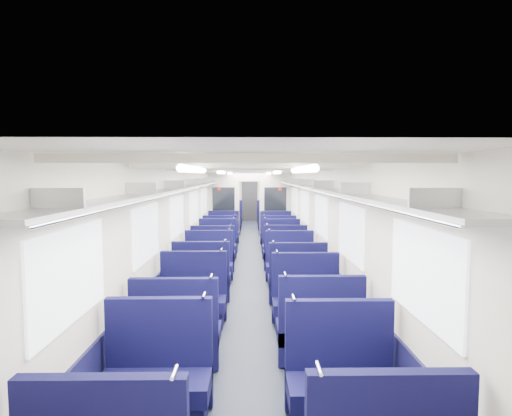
# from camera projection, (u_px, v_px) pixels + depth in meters

# --- Properties ---
(floor) EXTENTS (2.80, 18.00, 0.01)m
(floor) POSITION_uv_depth(u_px,v_px,m) (249.00, 258.00, 10.75)
(floor) COLOR black
(floor) RESTS_ON ground
(ceiling) EXTENTS (2.80, 18.00, 0.01)m
(ceiling) POSITION_uv_depth(u_px,v_px,m) (249.00, 170.00, 10.57)
(ceiling) COLOR silver
(ceiling) RESTS_ON wall_left
(wall_left) EXTENTS (0.02, 18.00, 2.35)m
(wall_left) POSITION_uv_depth(u_px,v_px,m) (196.00, 214.00, 10.64)
(wall_left) COLOR beige
(wall_left) RESTS_ON floor
(dado_left) EXTENTS (0.03, 17.90, 0.70)m
(dado_left) POSITION_uv_depth(u_px,v_px,m) (197.00, 245.00, 10.71)
(dado_left) COLOR black
(dado_left) RESTS_ON floor
(wall_right) EXTENTS (0.02, 18.00, 2.35)m
(wall_right) POSITION_uv_depth(u_px,v_px,m) (302.00, 214.00, 10.68)
(wall_right) COLOR beige
(wall_right) RESTS_ON floor
(dado_right) EXTENTS (0.03, 17.90, 0.70)m
(dado_right) POSITION_uv_depth(u_px,v_px,m) (301.00, 245.00, 10.75)
(dado_right) COLOR black
(dado_right) RESTS_ON floor
(wall_far) EXTENTS (2.80, 0.02, 2.35)m
(wall_far) POSITION_uv_depth(u_px,v_px,m) (250.00, 196.00, 19.63)
(wall_far) COLOR beige
(wall_far) RESTS_ON floor
(luggage_rack_left) EXTENTS (0.36, 17.40, 0.18)m
(luggage_rack_left) POSITION_uv_depth(u_px,v_px,m) (203.00, 184.00, 10.58)
(luggage_rack_left) COLOR #B2B5BA
(luggage_rack_left) RESTS_ON wall_left
(luggage_rack_right) EXTENTS (0.36, 17.40, 0.18)m
(luggage_rack_right) POSITION_uv_depth(u_px,v_px,m) (295.00, 184.00, 10.61)
(luggage_rack_right) COLOR #B2B5BA
(luggage_rack_right) RESTS_ON wall_right
(windows) EXTENTS (2.78, 15.60, 0.75)m
(windows) POSITION_uv_depth(u_px,v_px,m) (249.00, 206.00, 10.18)
(windows) COLOR white
(windows) RESTS_ON wall_left
(ceiling_fittings) EXTENTS (2.70, 16.06, 0.11)m
(ceiling_fittings) POSITION_uv_depth(u_px,v_px,m) (249.00, 172.00, 10.31)
(ceiling_fittings) COLOR beige
(ceiling_fittings) RESTS_ON ceiling
(end_door) EXTENTS (0.75, 0.06, 2.00)m
(end_door) POSITION_uv_depth(u_px,v_px,m) (250.00, 200.00, 19.58)
(end_door) COLOR black
(end_door) RESTS_ON floor
(bulkhead) EXTENTS (2.80, 0.10, 2.35)m
(bulkhead) POSITION_uv_depth(u_px,v_px,m) (249.00, 204.00, 13.73)
(bulkhead) COLOR beige
(bulkhead) RESTS_ON floor
(seat_2) EXTENTS (0.98, 0.54, 1.10)m
(seat_2) POSITION_uv_depth(u_px,v_px,m) (157.00, 381.00, 3.66)
(seat_2) COLOR #0B0B37
(seat_2) RESTS_ON floor
(seat_3) EXTENTS (0.98, 0.54, 1.10)m
(seat_3) POSITION_uv_depth(u_px,v_px,m) (341.00, 385.00, 3.60)
(seat_3) COLOR #0B0B37
(seat_3) RESTS_ON floor
(seat_4) EXTENTS (0.98, 0.54, 1.10)m
(seat_4) POSITION_uv_depth(u_px,v_px,m) (177.00, 338.00, 4.64)
(seat_4) COLOR #0B0B37
(seat_4) RESTS_ON floor
(seat_5) EXTENTS (0.98, 0.54, 1.10)m
(seat_5) POSITION_uv_depth(u_px,v_px,m) (319.00, 334.00, 4.75)
(seat_5) COLOR #0B0B37
(seat_5) RESTS_ON floor
(seat_6) EXTENTS (0.98, 0.54, 1.10)m
(seat_6) POSITION_uv_depth(u_px,v_px,m) (193.00, 302.00, 5.96)
(seat_6) COLOR #0B0B37
(seat_6) RESTS_ON floor
(seat_7) EXTENTS (0.98, 0.54, 1.10)m
(seat_7) POSITION_uv_depth(u_px,v_px,m) (306.00, 304.00, 5.84)
(seat_7) COLOR #0B0B37
(seat_7) RESTS_ON floor
(seat_8) EXTENTS (0.98, 0.54, 1.10)m
(seat_8) POSITION_uv_depth(u_px,v_px,m) (202.00, 281.00, 7.10)
(seat_8) COLOR #0B0B37
(seat_8) RESTS_ON floor
(seat_9) EXTENTS (0.98, 0.54, 1.10)m
(seat_9) POSITION_uv_depth(u_px,v_px,m) (297.00, 283.00, 6.99)
(seat_9) COLOR #0B0B37
(seat_9) RESTS_ON floor
(seat_10) EXTENTS (0.98, 0.54, 1.10)m
(seat_10) POSITION_uv_depth(u_px,v_px,m) (209.00, 267.00, 8.24)
(seat_10) COLOR #0B0B37
(seat_10) RESTS_ON floor
(seat_11) EXTENTS (0.98, 0.54, 1.10)m
(seat_11) POSITION_uv_depth(u_px,v_px,m) (290.00, 267.00, 8.20)
(seat_11) COLOR #0B0B37
(seat_11) RESTS_ON floor
(seat_12) EXTENTS (0.98, 0.54, 1.10)m
(seat_12) POSITION_uv_depth(u_px,v_px,m) (213.00, 257.00, 9.28)
(seat_12) COLOR #0B0B37
(seat_12) RESTS_ON floor
(seat_13) EXTENTS (0.98, 0.54, 1.10)m
(seat_13) POSITION_uv_depth(u_px,v_px,m) (285.00, 256.00, 9.39)
(seat_13) COLOR #0B0B37
(seat_13) RESTS_ON floor
(seat_14) EXTENTS (0.98, 0.54, 1.10)m
(seat_14) POSITION_uv_depth(u_px,v_px,m) (218.00, 247.00, 10.52)
(seat_14) COLOR #0B0B37
(seat_14) RESTS_ON floor
(seat_15) EXTENTS (0.98, 0.54, 1.10)m
(seat_15) POSITION_uv_depth(u_px,v_px,m) (281.00, 247.00, 10.44)
(seat_15) COLOR #0B0B37
(seat_15) RESTS_ON floor
(seat_16) EXTENTS (0.98, 0.54, 1.10)m
(seat_16) POSITION_uv_depth(u_px,v_px,m) (221.00, 240.00, 11.59)
(seat_16) COLOR #0B0B37
(seat_16) RESTS_ON floor
(seat_17) EXTENTS (0.98, 0.54, 1.10)m
(seat_17) POSITION_uv_depth(u_px,v_px,m) (278.00, 241.00, 11.55)
(seat_17) COLOR #0B0B37
(seat_17) RESTS_ON floor
(seat_18) EXTENTS (0.98, 0.54, 1.10)m
(seat_18) POSITION_uv_depth(u_px,v_px,m) (223.00, 234.00, 12.84)
(seat_18) COLOR #0B0B37
(seat_18) RESTS_ON floor
(seat_19) EXTENTS (0.98, 0.54, 1.10)m
(seat_19) POSITION_uv_depth(u_px,v_px,m) (276.00, 235.00, 12.70)
(seat_19) COLOR #0B0B37
(seat_19) RESTS_ON floor
(seat_20) EXTENTS (0.98, 0.54, 1.10)m
(seat_20) POSITION_uv_depth(u_px,v_px,m) (227.00, 226.00, 14.88)
(seat_20) COLOR #0B0B37
(seat_20) RESTS_ON floor
(seat_21) EXTENTS (0.98, 0.54, 1.10)m
(seat_21) POSITION_uv_depth(u_px,v_px,m) (272.00, 226.00, 14.82)
(seat_21) COLOR #0B0B37
(seat_21) RESTS_ON floor
(seat_22) EXTENTS (0.98, 0.54, 1.10)m
(seat_22) POSITION_uv_depth(u_px,v_px,m) (229.00, 223.00, 15.92)
(seat_22) COLOR #0B0B37
(seat_22) RESTS_ON floor
(seat_23) EXTENTS (0.98, 0.54, 1.10)m
(seat_23) POSITION_uv_depth(u_px,v_px,m) (271.00, 223.00, 15.95)
(seat_23) COLOR #0B0B37
(seat_23) RESTS_ON floor
(seat_24) EXTENTS (0.98, 0.54, 1.10)m
(seat_24) POSITION_uv_depth(u_px,v_px,m) (230.00, 219.00, 17.14)
(seat_24) COLOR #0B0B37
(seat_24) RESTS_ON floor
(seat_25) EXTENTS (0.98, 0.54, 1.10)m
(seat_25) POSITION_uv_depth(u_px,v_px,m) (269.00, 219.00, 17.15)
(seat_25) COLOR #0B0B37
(seat_25) RESTS_ON floor
(seat_26) EXTENTS (0.98, 0.54, 1.10)m
(seat_26) POSITION_uv_depth(u_px,v_px,m) (231.00, 217.00, 18.24)
(seat_26) COLOR #0B0B37
(seat_26) RESTS_ON floor
(seat_27) EXTENTS (0.98, 0.54, 1.10)m
(seat_27) POSITION_uv_depth(u_px,v_px,m) (268.00, 217.00, 18.26)
(seat_27) COLOR #0B0B37
(seat_27) RESTS_ON floor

